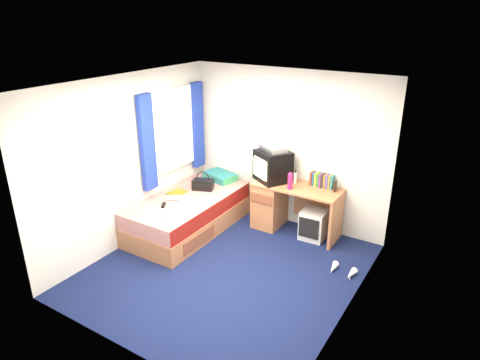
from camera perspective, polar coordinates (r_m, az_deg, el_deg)
The scene contains 20 objects.
ground at distance 5.72m, azimuth -1.89°, elevation -11.84°, with size 3.40×3.40×0.00m, color #0C1438.
room_shell at distance 5.06m, azimuth -2.09°, elevation 1.96°, with size 3.40×3.40×3.40m.
bed at distance 6.60m, azimuth -6.88°, elevation -4.45°, with size 1.01×2.00×0.54m.
pillow at distance 7.08m, azimuth -2.67°, elevation 0.50°, with size 0.53×0.34×0.11m, color #174C95.
desk at distance 6.59m, azimuth 5.39°, elevation -3.08°, with size 1.30×0.55×0.75m.
storage_cube at distance 6.43m, azimuth 9.78°, elevation -5.85°, with size 0.35×0.35×0.44m, color silver.
crt_tv at distance 6.43m, azimuth 4.38°, elevation 1.88°, with size 0.62×0.61×0.47m.
vcr at distance 6.35m, azimuth 4.48°, elevation 4.18°, with size 0.38×0.27×0.07m, color #AFAFB2.
book_row at distance 6.35m, azimuth 10.89°, elevation -0.04°, with size 0.34×0.13×0.20m.
picture_frame at distance 6.24m, azimuth 12.58°, elevation -0.84°, with size 0.02×0.12×0.14m, color black.
pink_water_bottle at distance 6.19m, azimuth 6.69°, elevation -0.22°, with size 0.07×0.07×0.23m, color #DE1F5E.
aerosol_can at distance 6.41m, azimuth 7.38°, elevation 0.28°, with size 0.05×0.05×0.17m, color silver.
handbag at distance 6.71m, azimuth -4.96°, elevation -0.55°, with size 0.37×0.29×0.30m.
towel at distance 6.15m, azimuth -6.59°, elevation -3.20°, with size 0.28×0.23×0.09m, color silver.
magazine at distance 6.64m, azimuth -8.43°, elevation -1.69°, with size 0.21×0.28×0.01m, color yellow.
water_bottle at distance 6.40m, azimuth -8.84°, elevation -2.37°, with size 0.07×0.07×0.20m, color white.
colour_swatch_fan at distance 5.97m, azimuth -10.11°, elevation -4.61°, with size 0.22×0.06×0.01m, color gold.
remote_control at distance 6.26m, azimuth -10.17°, elevation -3.31°, with size 0.05×0.16×0.02m, color black.
window_assembly at distance 6.66m, azimuth -8.90°, elevation 6.29°, with size 0.11×1.42×1.40m.
white_heels at distance 5.77m, azimuth 13.45°, elevation -11.72°, with size 0.35×0.25×0.09m.
Camera 1 is at (2.67, -3.95, 3.17)m, focal length 32.00 mm.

